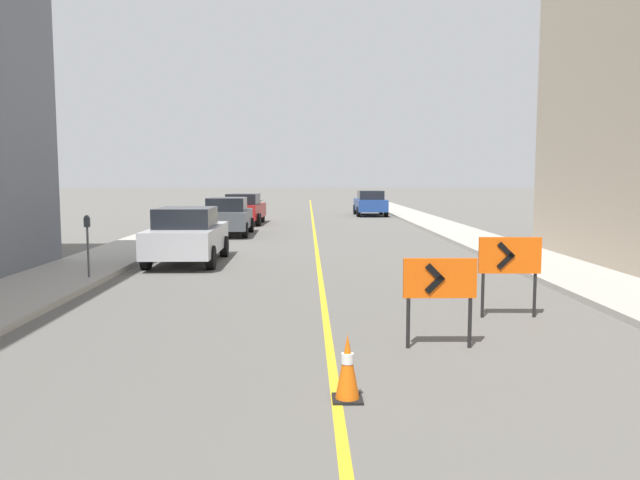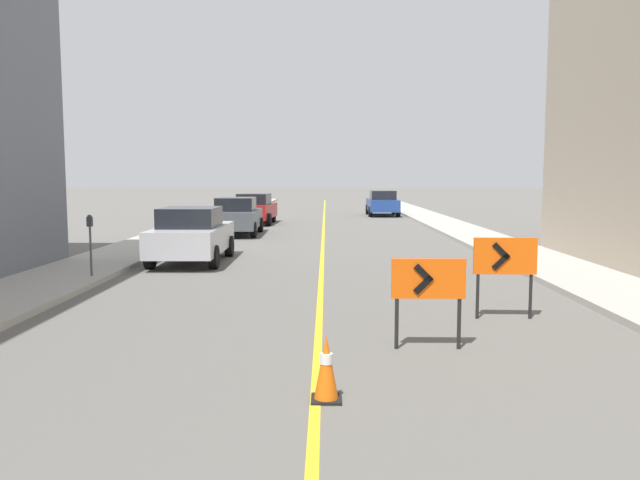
{
  "view_description": "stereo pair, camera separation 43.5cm",
  "coord_description": "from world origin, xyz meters",
  "px_view_note": "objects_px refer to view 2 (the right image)",
  "views": [
    {
      "loc": [
        -0.32,
        6.09,
        2.45
      ],
      "look_at": [
        -0.02,
        20.39,
        1.0
      ],
      "focal_mm": 35.0,
      "sensor_mm": 36.0,
      "label": 1
    },
    {
      "loc": [
        0.11,
        6.09,
        2.45
      ],
      "look_at": [
        -0.02,
        20.39,
        1.0
      ],
      "focal_mm": 35.0,
      "sensor_mm": 36.0,
      "label": 2
    }
  ],
  "objects_px": {
    "traffic_cone_third": "(326,368)",
    "parked_car_curb_mid": "(237,216)",
    "arrow_barricade_primary": "(428,284)",
    "arrow_barricade_secondary": "(505,260)",
    "parked_car_opposite_side": "(382,203)",
    "parked_car_curb_far": "(255,209)",
    "parked_car_curb_near": "(192,235)",
    "parking_meter_near_curb": "(90,233)"
  },
  "relations": [
    {
      "from": "parked_car_curb_near",
      "to": "parked_car_curb_mid",
      "type": "bearing_deg",
      "value": 89.13
    },
    {
      "from": "parked_car_curb_near",
      "to": "parked_car_opposite_side",
      "type": "bearing_deg",
      "value": 70.72
    },
    {
      "from": "parked_car_curb_mid",
      "to": "arrow_barricade_primary",
      "type": "bearing_deg",
      "value": -74.35
    },
    {
      "from": "arrow_barricade_secondary",
      "to": "parked_car_curb_mid",
      "type": "relative_size",
      "value": 0.33
    },
    {
      "from": "arrow_barricade_primary",
      "to": "parked_car_curb_far",
      "type": "relative_size",
      "value": 0.3
    },
    {
      "from": "parked_car_curb_mid",
      "to": "parking_meter_near_curb",
      "type": "height_order",
      "value": "parked_car_curb_mid"
    },
    {
      "from": "arrow_barricade_primary",
      "to": "traffic_cone_third",
      "type": "bearing_deg",
      "value": -124.16
    },
    {
      "from": "traffic_cone_third",
      "to": "arrow_barricade_secondary",
      "type": "height_order",
      "value": "arrow_barricade_secondary"
    },
    {
      "from": "arrow_barricade_primary",
      "to": "parked_car_opposite_side",
      "type": "distance_m",
      "value": 30.88
    },
    {
      "from": "parked_car_curb_mid",
      "to": "parking_meter_near_curb",
      "type": "bearing_deg",
      "value": -99.21
    },
    {
      "from": "arrow_barricade_primary",
      "to": "parking_meter_near_curb",
      "type": "xyz_separation_m",
      "value": [
        -6.96,
        5.7,
        0.2
      ]
    },
    {
      "from": "arrow_barricade_primary",
      "to": "parked_car_curb_near",
      "type": "distance_m",
      "value": 10.46
    },
    {
      "from": "traffic_cone_third",
      "to": "parked_car_curb_mid",
      "type": "bearing_deg",
      "value": 100.92
    },
    {
      "from": "traffic_cone_third",
      "to": "parked_car_curb_near",
      "type": "distance_m",
      "value": 11.76
    },
    {
      "from": "parked_car_opposite_side",
      "to": "parked_car_curb_near",
      "type": "bearing_deg",
      "value": -108.57
    },
    {
      "from": "parked_car_opposite_side",
      "to": "parked_car_curb_far",
      "type": "bearing_deg",
      "value": -135.66
    },
    {
      "from": "parked_car_curb_near",
      "to": "arrow_barricade_secondary",
      "type": "bearing_deg",
      "value": -46.09
    },
    {
      "from": "parked_car_curb_far",
      "to": "parking_meter_near_curb",
      "type": "distance_m",
      "value": 18.12
    },
    {
      "from": "arrow_barricade_primary",
      "to": "parked_car_curb_near",
      "type": "relative_size",
      "value": 0.3
    },
    {
      "from": "parked_car_curb_near",
      "to": "parked_car_curb_mid",
      "type": "height_order",
      "value": "same"
    },
    {
      "from": "arrow_barricade_secondary",
      "to": "parked_car_curb_near",
      "type": "bearing_deg",
      "value": 136.55
    },
    {
      "from": "arrow_barricade_secondary",
      "to": "parking_meter_near_curb",
      "type": "bearing_deg",
      "value": 158.48
    },
    {
      "from": "arrow_barricade_primary",
      "to": "parked_car_opposite_side",
      "type": "xyz_separation_m",
      "value": [
        2.13,
        30.81,
        -0.14
      ]
    },
    {
      "from": "parking_meter_near_curb",
      "to": "parked_car_opposite_side",
      "type": "bearing_deg",
      "value": 70.09
    },
    {
      "from": "traffic_cone_third",
      "to": "parking_meter_near_curb",
      "type": "relative_size",
      "value": 0.51
    },
    {
      "from": "arrow_barricade_primary",
      "to": "parked_car_opposite_side",
      "type": "bearing_deg",
      "value": 86.7
    },
    {
      "from": "traffic_cone_third",
      "to": "parked_car_curb_mid",
      "type": "height_order",
      "value": "parked_car_curb_mid"
    },
    {
      "from": "arrow_barricade_primary",
      "to": "parked_car_opposite_side",
      "type": "relative_size",
      "value": 0.3
    },
    {
      "from": "parked_car_curb_near",
      "to": "parked_car_opposite_side",
      "type": "height_order",
      "value": "same"
    },
    {
      "from": "parked_car_curb_mid",
      "to": "parked_car_curb_far",
      "type": "height_order",
      "value": "same"
    },
    {
      "from": "arrow_barricade_primary",
      "to": "parked_car_curb_near",
      "type": "height_order",
      "value": "parked_car_curb_near"
    },
    {
      "from": "arrow_barricade_secondary",
      "to": "parked_car_curb_far",
      "type": "distance_m",
      "value": 22.84
    },
    {
      "from": "parked_car_curb_mid",
      "to": "parked_car_opposite_side",
      "type": "height_order",
      "value": "same"
    },
    {
      "from": "parked_car_curb_far",
      "to": "parking_meter_near_curb",
      "type": "height_order",
      "value": "parked_car_curb_far"
    },
    {
      "from": "traffic_cone_third",
      "to": "parked_car_curb_mid",
      "type": "distance_m",
      "value": 20.02
    },
    {
      "from": "parked_car_curb_mid",
      "to": "parked_car_curb_far",
      "type": "relative_size",
      "value": 0.98
    },
    {
      "from": "parked_car_opposite_side",
      "to": "parking_meter_near_curb",
      "type": "distance_m",
      "value": 26.71
    },
    {
      "from": "parked_car_curb_near",
      "to": "parked_car_opposite_side",
      "type": "distance_m",
      "value": 23.03
    },
    {
      "from": "arrow_barricade_primary",
      "to": "arrow_barricade_secondary",
      "type": "height_order",
      "value": "arrow_barricade_secondary"
    },
    {
      "from": "parked_car_curb_far",
      "to": "parking_meter_near_curb",
      "type": "relative_size",
      "value": 3.04
    },
    {
      "from": "traffic_cone_third",
      "to": "parked_car_opposite_side",
      "type": "relative_size",
      "value": 0.17
    },
    {
      "from": "arrow_barricade_primary",
      "to": "arrow_barricade_secondary",
      "type": "relative_size",
      "value": 0.92
    }
  ]
}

